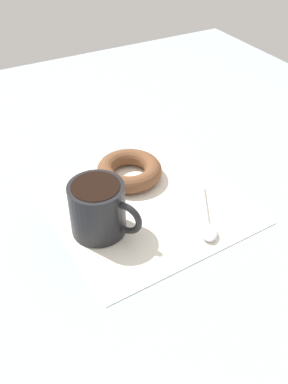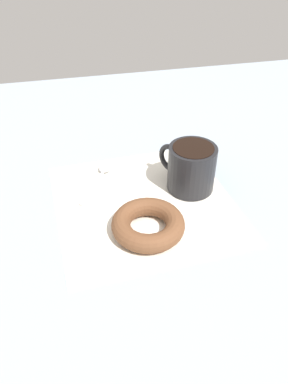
{
  "view_description": "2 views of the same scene",
  "coord_description": "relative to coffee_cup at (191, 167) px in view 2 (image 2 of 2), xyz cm",
  "views": [
    {
      "loc": [
        -23.83,
        -46.91,
        43.06
      ],
      "look_at": [
        0.58,
        -2.48,
        2.3
      ],
      "focal_mm": 40.0,
      "sensor_mm": 36.0,
      "label": 1
    },
    {
      "loc": [
        11.24,
        43.13,
        38.98
      ],
      "look_at": [
        0.58,
        -2.48,
        2.3
      ],
      "focal_mm": 35.0,
      "sensor_mm": 36.0,
      "label": 2
    }
  ],
  "objects": [
    {
      "name": "spoon",
      "position": [
        13.84,
        -7.02,
        -3.65
      ],
      "size": [
        7.64,
        11.7,
        0.9
      ],
      "color": "silver",
      "rests_on": "napkin"
    },
    {
      "name": "coffee_cup",
      "position": [
        0.0,
        0.0,
        0.0
      ],
      "size": [
        8.17,
        9.97,
        7.83
      ],
      "color": "black",
      "rests_on": "napkin"
    },
    {
      "name": "napkin",
      "position": [
        8.42,
        2.26,
        -4.2
      ],
      "size": [
        29.6,
        29.6,
        0.3
      ],
      "primitive_type": "cube",
      "rotation": [
        0.0,
        0.0,
        0.05
      ],
      "color": "white",
      "rests_on": "ground_plane"
    },
    {
      "name": "donut",
      "position": [
        9.4,
        9.08,
        -2.64
      ],
      "size": [
        10.79,
        10.79,
        2.81
      ],
      "primitive_type": "torus",
      "color": "brown",
      "rests_on": "napkin"
    },
    {
      "name": "ground_plane",
      "position": [
        7.83,
        4.75,
        -5.35
      ],
      "size": [
        120.0,
        120.0,
        2.0
      ],
      "primitive_type": "cube",
      "color": "#99A8B7"
    }
  ]
}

